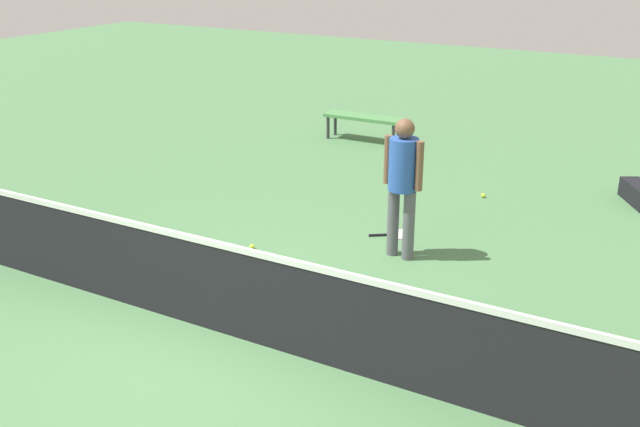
# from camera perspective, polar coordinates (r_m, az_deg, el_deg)

# --- Properties ---
(ground_plane) EXTENTS (40.00, 40.00, 0.00)m
(ground_plane) POSITION_cam_1_polar(r_m,az_deg,el_deg) (7.40, -7.57, -9.06)
(ground_plane) COLOR #4C7A4C
(court_net) EXTENTS (10.09, 0.09, 1.07)m
(court_net) POSITION_cam_1_polar(r_m,az_deg,el_deg) (7.17, -7.76, -5.58)
(court_net) COLOR #4C4C51
(court_net) RESTS_ON ground_plane
(player_near_side) EXTENTS (0.53, 0.39, 1.70)m
(player_near_side) POSITION_cam_1_polar(r_m,az_deg,el_deg) (8.66, 6.39, 2.82)
(player_near_side) COLOR #595960
(player_near_side) RESTS_ON ground_plane
(tennis_racket_near_player) EXTENTS (0.57, 0.48, 0.03)m
(tennis_racket_near_player) POSITION_cam_1_polar(r_m,az_deg,el_deg) (9.63, 6.11, -1.61)
(tennis_racket_near_player) COLOR white
(tennis_racket_near_player) RESTS_ON ground_plane
(tennis_ball_near_player) EXTENTS (0.07, 0.07, 0.07)m
(tennis_ball_near_player) POSITION_cam_1_polar(r_m,az_deg,el_deg) (7.41, 10.26, -8.91)
(tennis_ball_near_player) COLOR #C6E033
(tennis_ball_near_player) RESTS_ON ground_plane
(tennis_ball_by_net) EXTENTS (0.07, 0.07, 0.07)m
(tennis_ball_by_net) POSITION_cam_1_polar(r_m,az_deg,el_deg) (11.19, 12.46, 1.36)
(tennis_ball_by_net) COLOR #C6E033
(tennis_ball_by_net) RESTS_ON ground_plane
(tennis_ball_midcourt) EXTENTS (0.07, 0.07, 0.07)m
(tennis_ball_midcourt) POSITION_cam_1_polar(r_m,az_deg,el_deg) (8.46, -8.93, -4.89)
(tennis_ball_midcourt) COLOR #C6E033
(tennis_ball_midcourt) RESTS_ON ground_plane
(tennis_ball_baseline) EXTENTS (0.07, 0.07, 0.07)m
(tennis_ball_baseline) POSITION_cam_1_polar(r_m,az_deg,el_deg) (6.93, 16.98, -11.83)
(tennis_ball_baseline) COLOR #C6E033
(tennis_ball_baseline) RESTS_ON ground_plane
(tennis_ball_stray_left) EXTENTS (0.07, 0.07, 0.07)m
(tennis_ball_stray_left) POSITION_cam_1_polar(r_m,az_deg,el_deg) (9.19, -5.25, -2.56)
(tennis_ball_stray_left) COLOR #C6E033
(tennis_ball_stray_left) RESTS_ON ground_plane
(courtside_bench) EXTENTS (1.51, 0.43, 0.48)m
(courtside_bench) POSITION_cam_1_polar(r_m,az_deg,el_deg) (13.91, 3.38, 7.26)
(courtside_bench) COLOR #4C8C4C
(courtside_bench) RESTS_ON ground_plane
(equipment_bag) EXTENTS (0.64, 0.83, 0.28)m
(equipment_bag) POSITION_cam_1_polar(r_m,az_deg,el_deg) (11.65, 23.28, 1.44)
(equipment_bag) COLOR black
(equipment_bag) RESTS_ON ground_plane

